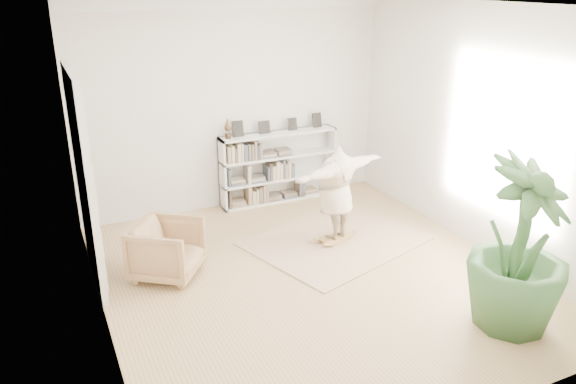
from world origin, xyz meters
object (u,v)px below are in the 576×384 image
(houseplant, at_px, (520,247))
(bookshelf, at_px, (278,168))
(rocker_board, at_px, (335,238))
(person, at_px, (336,191))
(armchair, at_px, (167,250))

(houseplant, bearing_deg, bookshelf, 100.33)
(rocker_board, relative_size, person, 0.30)
(armchair, bearing_deg, person, -54.66)
(armchair, distance_m, person, 2.67)
(bookshelf, bearing_deg, houseplant, -79.67)
(bookshelf, relative_size, houseplant, 1.06)
(houseplant, bearing_deg, armchair, 139.81)
(rocker_board, relative_size, houseplant, 0.26)
(bookshelf, bearing_deg, person, -87.49)
(armchair, height_order, houseplant, houseplant)
(armchair, xyz_separation_m, houseplant, (3.42, -2.89, 0.64))
(bookshelf, relative_size, rocker_board, 4.01)
(armchair, height_order, rocker_board, armchair)
(bookshelf, xyz_separation_m, houseplant, (0.88, -4.83, 0.40))
(armchair, bearing_deg, houseplant, -93.72)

